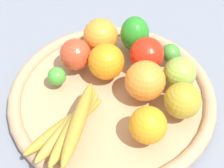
% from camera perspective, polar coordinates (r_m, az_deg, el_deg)
% --- Properties ---
extents(ground_plane, '(2.40, 2.40, 0.00)m').
position_cam_1_polar(ground_plane, '(0.74, -0.00, -2.71)').
color(ground_plane, slate).
rests_on(ground_plane, ground).
extents(basket, '(0.45, 0.45, 0.03)m').
position_cam_1_polar(basket, '(0.73, -0.00, -1.97)').
color(basket, tan).
rests_on(basket, ground_plane).
extents(orange_0, '(0.12, 0.12, 0.08)m').
position_cam_1_polar(orange_0, '(0.68, 5.66, 0.55)').
color(orange_0, orange).
rests_on(orange_0, basket).
extents(bell_pepper, '(0.08, 0.08, 0.08)m').
position_cam_1_polar(bell_pepper, '(0.78, 3.90, 8.55)').
color(bell_pepper, '#268A21').
rests_on(bell_pepper, basket).
extents(orange_3, '(0.11, 0.11, 0.08)m').
position_cam_1_polar(orange_3, '(0.72, -0.98, 3.85)').
color(orange_3, orange).
rests_on(orange_3, basket).
extents(banana_bunch, '(0.18, 0.18, 0.06)m').
position_cam_1_polar(banana_bunch, '(0.63, -6.95, -6.85)').
color(banana_bunch, '#AC902F').
rests_on(banana_bunch, basket).
extents(apple_1, '(0.11, 0.11, 0.08)m').
position_cam_1_polar(apple_1, '(0.74, 5.95, 5.05)').
color(apple_1, red).
rests_on(apple_1, basket).
extents(apple_3, '(0.09, 0.09, 0.07)m').
position_cam_1_polar(apple_3, '(0.75, -6.24, 5.05)').
color(apple_3, '#C84225').
rests_on(apple_3, basket).
extents(orange_1, '(0.08, 0.08, 0.07)m').
position_cam_1_polar(orange_1, '(0.62, 6.15, -6.97)').
color(orange_1, orange).
rests_on(orange_1, basket).
extents(apple_0, '(0.08, 0.08, 0.07)m').
position_cam_1_polar(apple_0, '(0.72, 11.47, 1.88)').
color(apple_0, '#8EB240').
rests_on(apple_0, basket).
extents(apple_2, '(0.08, 0.08, 0.07)m').
position_cam_1_polar(apple_2, '(0.66, 11.92, -2.77)').
color(apple_2, '#AF9427').
rests_on(apple_2, basket).
extents(lime_1, '(0.06, 0.06, 0.04)m').
position_cam_1_polar(lime_1, '(0.78, 9.98, 5.21)').
color(lime_1, '#419131').
rests_on(lime_1, basket).
extents(lime_0, '(0.05, 0.05, 0.04)m').
position_cam_1_polar(lime_0, '(0.72, -9.39, 1.32)').
color(lime_0, green).
rests_on(lime_0, basket).
extents(orange_2, '(0.09, 0.09, 0.08)m').
position_cam_1_polar(orange_2, '(0.78, -1.97, 8.23)').
color(orange_2, orange).
rests_on(orange_2, basket).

